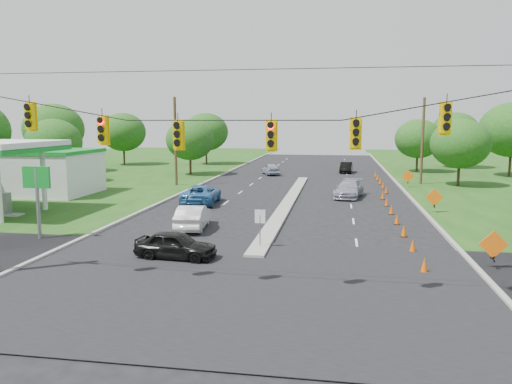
% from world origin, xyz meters
% --- Properties ---
extents(ground, '(160.00, 160.00, 0.00)m').
position_xyz_m(ground, '(0.00, 0.00, 0.00)').
color(ground, black).
rests_on(ground, ground).
extents(cross_street, '(160.00, 14.00, 0.02)m').
position_xyz_m(cross_street, '(0.00, 0.00, 0.00)').
color(cross_street, black).
rests_on(cross_street, ground).
extents(curb_left, '(0.25, 110.00, 0.16)m').
position_xyz_m(curb_left, '(-10.10, 30.00, 0.00)').
color(curb_left, gray).
rests_on(curb_left, ground).
extents(curb_right, '(0.25, 110.00, 0.16)m').
position_xyz_m(curb_right, '(10.10, 30.00, 0.00)').
color(curb_right, gray).
rests_on(curb_right, ground).
extents(median, '(1.00, 34.00, 0.18)m').
position_xyz_m(median, '(0.00, 21.00, 0.00)').
color(median, gray).
rests_on(median, ground).
extents(median_sign, '(0.55, 0.06, 2.05)m').
position_xyz_m(median_sign, '(0.00, 6.00, 1.46)').
color(median_sign, gray).
rests_on(median_sign, ground).
extents(signal_span, '(25.60, 0.32, 9.00)m').
position_xyz_m(signal_span, '(-0.05, -1.00, 4.97)').
color(signal_span, '#422D1C').
rests_on(signal_span, ground).
extents(utility_pole_far_left, '(0.28, 0.28, 9.00)m').
position_xyz_m(utility_pole_far_left, '(-12.50, 30.00, 4.50)').
color(utility_pole_far_left, '#422D1C').
rests_on(utility_pole_far_left, ground).
extents(utility_pole_far_right, '(0.28, 0.28, 9.00)m').
position_xyz_m(utility_pole_far_right, '(12.50, 35.00, 4.50)').
color(utility_pole_far_right, '#422D1C').
rests_on(utility_pole_far_right, ground).
extents(gas_station, '(18.40, 19.70, 5.20)m').
position_xyz_m(gas_station, '(-23.64, 20.24, 2.58)').
color(gas_station, white).
rests_on(gas_station, ground).
extents(cone_0, '(0.32, 0.32, 0.70)m').
position_xyz_m(cone_0, '(7.72, 3.00, 0.35)').
color(cone_0, '#DD5003').
rests_on(cone_0, ground).
extents(cone_1, '(0.32, 0.32, 0.70)m').
position_xyz_m(cone_1, '(7.72, 6.50, 0.35)').
color(cone_1, '#DD5003').
rests_on(cone_1, ground).
extents(cone_2, '(0.32, 0.32, 0.70)m').
position_xyz_m(cone_2, '(7.72, 10.00, 0.35)').
color(cone_2, '#DD5003').
rests_on(cone_2, ground).
extents(cone_3, '(0.32, 0.32, 0.70)m').
position_xyz_m(cone_3, '(7.72, 13.50, 0.35)').
color(cone_3, '#DD5003').
rests_on(cone_3, ground).
extents(cone_4, '(0.32, 0.32, 0.70)m').
position_xyz_m(cone_4, '(7.72, 17.00, 0.35)').
color(cone_4, '#DD5003').
rests_on(cone_4, ground).
extents(cone_5, '(0.32, 0.32, 0.70)m').
position_xyz_m(cone_5, '(7.72, 20.50, 0.35)').
color(cone_5, '#DD5003').
rests_on(cone_5, ground).
extents(cone_6, '(0.32, 0.32, 0.70)m').
position_xyz_m(cone_6, '(7.72, 24.00, 0.35)').
color(cone_6, '#DD5003').
rests_on(cone_6, ground).
extents(cone_7, '(0.32, 0.32, 0.70)m').
position_xyz_m(cone_7, '(8.32, 27.50, 0.35)').
color(cone_7, '#DD5003').
rests_on(cone_7, ground).
extents(cone_8, '(0.32, 0.32, 0.70)m').
position_xyz_m(cone_8, '(8.32, 31.00, 0.35)').
color(cone_8, '#DD5003').
rests_on(cone_8, ground).
extents(cone_9, '(0.32, 0.32, 0.70)m').
position_xyz_m(cone_9, '(8.32, 34.50, 0.35)').
color(cone_9, '#DD5003').
rests_on(cone_9, ground).
extents(cone_10, '(0.32, 0.32, 0.70)m').
position_xyz_m(cone_10, '(8.32, 38.00, 0.35)').
color(cone_10, '#DD5003').
rests_on(cone_10, ground).
extents(cone_11, '(0.32, 0.32, 0.70)m').
position_xyz_m(cone_11, '(8.32, 41.50, 0.35)').
color(cone_11, '#DD5003').
rests_on(cone_11, ground).
extents(work_sign_0, '(1.27, 0.58, 1.37)m').
position_xyz_m(work_sign_0, '(10.80, 4.00, 1.09)').
color(work_sign_0, black).
rests_on(work_sign_0, ground).
extents(work_sign_1, '(1.27, 0.58, 1.37)m').
position_xyz_m(work_sign_1, '(10.80, 18.00, 1.09)').
color(work_sign_1, black).
rests_on(work_sign_1, ground).
extents(work_sign_2, '(1.27, 0.58, 1.37)m').
position_xyz_m(work_sign_2, '(10.80, 32.00, 1.09)').
color(work_sign_2, black).
rests_on(work_sign_2, ground).
extents(tree_2, '(5.88, 5.88, 6.86)m').
position_xyz_m(tree_2, '(-26.00, 30.00, 4.34)').
color(tree_2, black).
rests_on(tree_2, ground).
extents(tree_3, '(7.56, 7.56, 8.82)m').
position_xyz_m(tree_3, '(-32.00, 40.00, 5.58)').
color(tree_3, black).
rests_on(tree_3, ground).
extents(tree_4, '(6.72, 6.72, 7.84)m').
position_xyz_m(tree_4, '(-28.00, 52.00, 4.96)').
color(tree_4, black).
rests_on(tree_4, ground).
extents(tree_5, '(5.88, 5.88, 6.86)m').
position_xyz_m(tree_5, '(-14.00, 40.00, 4.34)').
color(tree_5, black).
rests_on(tree_5, ground).
extents(tree_6, '(6.72, 6.72, 7.84)m').
position_xyz_m(tree_6, '(-16.00, 55.00, 4.96)').
color(tree_6, black).
rests_on(tree_6, ground).
extents(tree_9, '(5.88, 5.88, 6.86)m').
position_xyz_m(tree_9, '(16.00, 34.00, 4.34)').
color(tree_9, black).
rests_on(tree_9, ground).
extents(tree_10, '(7.56, 7.56, 8.82)m').
position_xyz_m(tree_10, '(24.00, 44.00, 5.58)').
color(tree_10, black).
rests_on(tree_10, ground).
extents(tree_11, '(6.72, 6.72, 7.84)m').
position_xyz_m(tree_11, '(20.00, 55.00, 4.96)').
color(tree_11, black).
rests_on(tree_11, ground).
extents(tree_12, '(5.88, 5.88, 6.86)m').
position_xyz_m(tree_12, '(14.00, 48.00, 4.34)').
color(tree_12, black).
rests_on(tree_12, ground).
extents(black_sedan, '(4.08, 1.96, 1.34)m').
position_xyz_m(black_sedan, '(-3.69, 3.41, 0.67)').
color(black_sedan, black).
rests_on(black_sedan, ground).
extents(white_sedan, '(2.05, 4.65, 1.49)m').
position_xyz_m(white_sedan, '(-4.83, 10.11, 0.74)').
color(white_sedan, silver).
rests_on(white_sedan, ground).
extents(blue_pickup, '(2.98, 5.73, 1.54)m').
position_xyz_m(blue_pickup, '(-6.88, 19.38, 0.77)').
color(blue_pickup, teal).
rests_on(blue_pickup, ground).
extents(silver_car_far, '(2.93, 5.37, 1.48)m').
position_xyz_m(silver_car_far, '(4.90, 24.65, 0.74)').
color(silver_car_far, '#9597A9').
rests_on(silver_car_far, ground).
extents(silver_car_oncoming, '(3.01, 4.47, 1.41)m').
position_xyz_m(silver_car_oncoming, '(-4.30, 41.99, 0.71)').
color(silver_car_oncoming, '#989EB3').
rests_on(silver_car_oncoming, ground).
extents(dark_car_receding, '(1.77, 4.26, 1.37)m').
position_xyz_m(dark_car_receding, '(4.96, 45.94, 0.68)').
color(dark_car_receding, black).
rests_on(dark_car_receding, ground).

